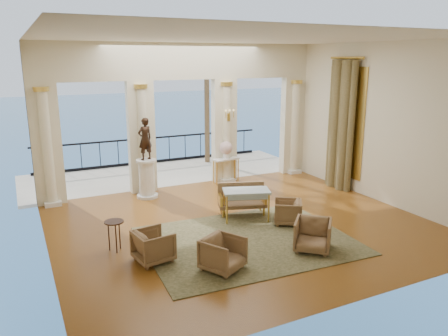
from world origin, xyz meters
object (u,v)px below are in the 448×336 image
console_table (226,163)px  side_table (114,225)px  game_table (246,193)px  armchair_b (313,234)px  armchair_a (223,252)px  armchair_d (153,244)px  statue (145,139)px  pedestal (147,179)px  settee (242,199)px  armchair_c (288,211)px

console_table → side_table: size_ratio=1.37×
game_table → console_table: (1.05, 3.30, -0.02)m
game_table → armchair_b: bearing=-60.4°
side_table → armchair_a: bearing=-46.9°
side_table → game_table: bearing=6.3°
armchair_d → game_table: (2.84, 1.23, 0.35)m
armchair_b → statue: 5.78m
side_table → pedestal: bearing=63.0°
settee → console_table: (0.93, 2.83, 0.28)m
armchair_a → settee: bearing=26.1°
armchair_d → pedestal: size_ratio=0.63×
armchair_a → side_table: (-1.70, 1.82, 0.21)m
armchair_c → statue: statue is taller
game_table → statue: (-1.74, 2.94, 1.05)m
armchair_d → console_table: console_table is taller
armchair_b → armchair_a: bearing=-139.1°
armchair_d → console_table: size_ratio=0.79×
armchair_d → armchair_a: bearing=-140.1°
armchair_d → statue: (1.10, 4.17, 1.41)m
pedestal → armchair_c: bearing=-55.1°
armchair_b → armchair_c: size_ratio=1.14×
armchair_b → side_table: armchair_b is taller
game_table → settee: bearing=94.9°
armchair_a → console_table: (2.79, 5.49, 0.33)m
armchair_a → console_table: 6.17m
pedestal → side_table: bearing=-117.0°
pedestal → statue: (0.00, 0.00, 1.22)m
game_table → pedestal: (-1.74, 2.94, -0.16)m
armchair_c → statue: 4.67m
armchair_b → armchair_c: bearing=117.3°
pedestal → console_table: pedestal is taller
armchair_d → pedestal: (1.10, 4.17, 0.19)m
settee → statue: bearing=145.2°
armchair_b → statue: bearing=154.5°
armchair_a → armchair_d: armchair_a is taller
armchair_d → side_table: (-0.60, 0.85, 0.22)m
armchair_a → pedestal: bearing=61.0°
armchair_b → console_table: 5.59m
settee → armchair_c: bearing=-41.6°
armchair_a → statue: statue is taller
statue → armchair_c: bearing=107.6°
armchair_a → armchair_c: 2.94m
pedestal → statue: statue is taller
armchair_c → statue: size_ratio=0.55×
settee → console_table: bearing=90.0°
armchair_d → side_table: size_ratio=1.08×
pedestal → armchair_d: bearing=-104.7°
armchair_b → armchair_d: armchair_b is taller
armchair_a → game_table: game_table is taller
settee → side_table: size_ratio=2.00×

